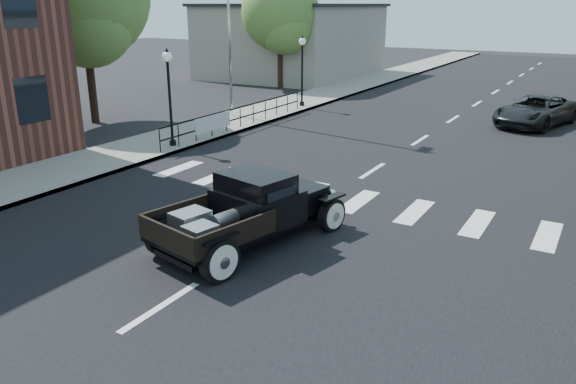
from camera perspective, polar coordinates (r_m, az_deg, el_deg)
The scene contains 13 objects.
ground at distance 12.61m, azimuth -3.54°, elevation -5.71°, with size 120.00×120.00×0.00m, color black.
road at distance 25.87m, azimuth 15.29°, elevation 6.39°, with size 14.00×80.00×0.02m, color black.
road_markings at distance 21.20m, azimuth 11.63°, elevation 4.05°, with size 12.00×60.00×0.06m, color silver, non-canonical shape.
sidewalk_left at distance 29.17m, azimuth -1.12°, elevation 8.49°, with size 3.00×80.00×0.15m, color #99968B.
low_building_left at distance 43.30m, azimuth 0.51°, elevation 15.02°, with size 10.00×12.00×5.00m, color gray.
railing at distance 24.30m, azimuth -4.87°, elevation 7.76°, with size 0.08×10.00×1.00m, color black, non-canonical shape.
banner at distance 22.72m, azimuth -7.59°, elevation 6.40°, with size 0.04×2.20×0.60m, color silver, non-canonical shape.
lamp_post_b at distance 21.18m, azimuth -11.92°, elevation 9.34°, with size 0.36×0.36×3.54m, color black, non-canonical shape.
lamp_post_c at distance 29.31m, azimuth 1.44°, elevation 12.19°, with size 0.36×0.36×3.54m, color black, non-canonical shape.
big_tree_near at distance 26.94m, azimuth -19.91°, elevation 15.53°, with size 5.78×5.78×8.48m, color #4F7432, non-canonical shape.
big_tree_far at distance 36.81m, azimuth -0.79°, elevation 16.07°, with size 4.87×4.87×7.15m, color #4F7432, non-canonical shape.
hotrod_pickup at distance 12.53m, azimuth -3.98°, elevation -1.78°, with size 2.23×4.79×1.66m, color black, non-canonical shape.
second_car at distance 27.41m, azimuth 23.85°, elevation 7.52°, with size 2.20×4.77×1.33m, color black.
Camera 1 is at (6.45, -9.52, 5.18)m, focal length 35.00 mm.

